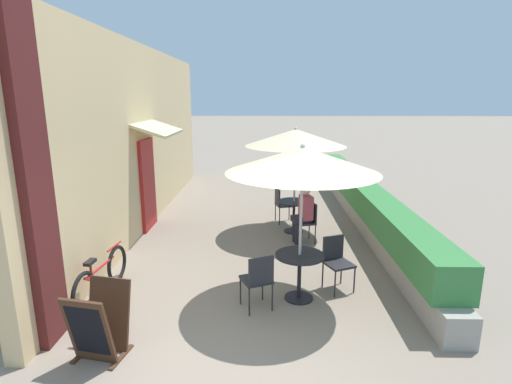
% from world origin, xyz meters
% --- Properties ---
extents(ground_plane, '(120.00, 120.00, 0.00)m').
position_xyz_m(ground_plane, '(0.00, 0.00, 0.00)').
color(ground_plane, gray).
extents(cafe_facade_wall, '(0.98, 11.30, 4.20)m').
position_xyz_m(cafe_facade_wall, '(-2.54, 5.52, 2.09)').
color(cafe_facade_wall, '#D6B784').
rests_on(cafe_facade_wall, ground_plane).
extents(planter_hedge, '(0.60, 10.30, 1.01)m').
position_xyz_m(planter_hedge, '(2.75, 5.55, 0.54)').
color(planter_hedge, gray).
rests_on(planter_hedge, ground_plane).
extents(patio_table_near, '(0.75, 0.75, 0.73)m').
position_xyz_m(patio_table_near, '(0.87, 1.70, 0.52)').
color(patio_table_near, black).
rests_on(patio_table_near, ground_plane).
extents(patio_umbrella_near, '(2.23, 2.23, 2.40)m').
position_xyz_m(patio_umbrella_near, '(0.87, 1.70, 2.17)').
color(patio_umbrella_near, '#B7B7BC').
rests_on(patio_umbrella_near, ground_plane).
extents(cafe_chair_near_left, '(0.53, 0.53, 0.87)m').
position_xyz_m(cafe_chair_near_left, '(1.50, 2.06, 0.52)').
color(cafe_chair_near_left, '#232328').
rests_on(cafe_chair_near_left, ground_plane).
extents(cafe_chair_near_right, '(0.53, 0.53, 0.87)m').
position_xyz_m(cafe_chair_near_right, '(0.25, 1.34, 0.52)').
color(cafe_chair_near_right, '#232328').
rests_on(cafe_chair_near_right, ground_plane).
extents(patio_table_mid, '(0.75, 0.75, 0.73)m').
position_xyz_m(patio_table_mid, '(1.01, 4.84, 0.52)').
color(patio_table_mid, black).
rests_on(patio_table_mid, ground_plane).
extents(patio_umbrella_mid, '(2.23, 2.23, 2.40)m').
position_xyz_m(patio_umbrella_mid, '(1.01, 4.84, 2.17)').
color(patio_umbrella_mid, '#B7B7BC').
rests_on(patio_umbrella_mid, ground_plane).
extents(cafe_chair_mid_left, '(0.49, 0.49, 0.87)m').
position_xyz_m(cafe_chair_mid_left, '(0.76, 5.52, 0.52)').
color(cafe_chair_mid_left, '#232328').
rests_on(cafe_chair_mid_left, ground_plane).
extents(cafe_chair_mid_right, '(0.49, 0.49, 0.87)m').
position_xyz_m(cafe_chair_mid_right, '(1.26, 4.17, 0.52)').
color(cafe_chair_mid_right, '#232328').
rests_on(cafe_chair_mid_right, ground_plane).
extents(seated_patron_mid_right, '(0.47, 0.41, 1.25)m').
position_xyz_m(seated_patron_mid_right, '(1.16, 4.14, 0.69)').
color(seated_patron_mid_right, '#23232D').
rests_on(seated_patron_mid_right, ground_plane).
extents(bicycle_leaning, '(0.23, 1.65, 0.71)m').
position_xyz_m(bicycle_leaning, '(-2.20, 1.73, 0.33)').
color(bicycle_leaning, black).
rests_on(bicycle_leaning, ground_plane).
extents(menu_board, '(0.66, 0.73, 0.89)m').
position_xyz_m(menu_board, '(-1.62, 0.25, 0.44)').
color(menu_board, '#422819').
rests_on(menu_board, ground_plane).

